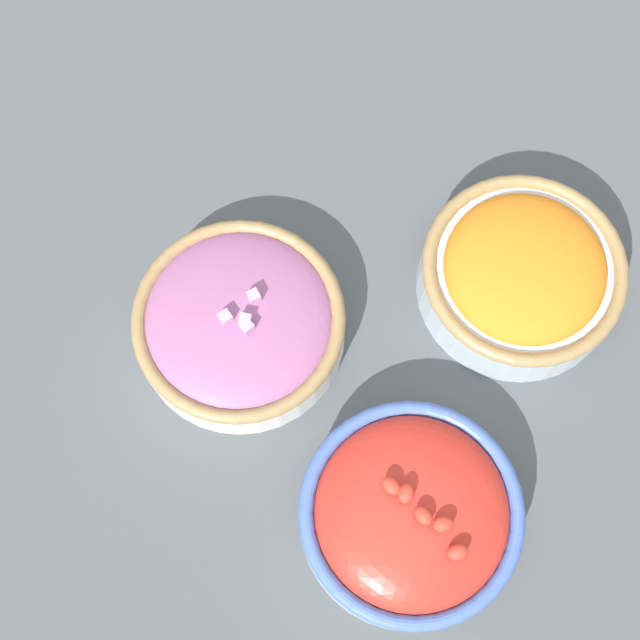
# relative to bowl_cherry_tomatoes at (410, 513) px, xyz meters

# --- Properties ---
(ground_plane) EXTENTS (3.00, 3.00, 0.00)m
(ground_plane) POSITION_rel_bowl_cherry_tomatoes_xyz_m (-0.14, 0.09, -0.03)
(ground_plane) COLOR #4C5156
(bowl_cherry_tomatoes) EXTENTS (0.17, 0.17, 0.08)m
(bowl_cherry_tomatoes) POSITION_rel_bowl_cherry_tomatoes_xyz_m (0.00, 0.00, 0.00)
(bowl_cherry_tomatoes) COLOR #B2C1CC
(bowl_cherry_tomatoes) RESTS_ON ground_plane
(bowl_red_onion) EXTENTS (0.17, 0.17, 0.06)m
(bowl_red_onion) POSITION_rel_bowl_cherry_tomatoes_xyz_m (-0.20, 0.06, -0.00)
(bowl_red_onion) COLOR silver
(bowl_red_onion) RESTS_ON ground_plane
(bowl_carrots) EXTENTS (0.17, 0.17, 0.07)m
(bowl_carrots) POSITION_rel_bowl_cherry_tomatoes_xyz_m (-0.02, 0.22, 0.00)
(bowl_carrots) COLOR #B2C1CC
(bowl_carrots) RESTS_ON ground_plane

